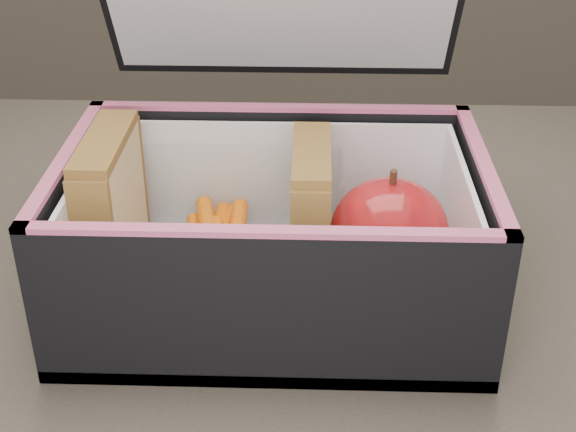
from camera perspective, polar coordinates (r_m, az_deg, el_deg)
name	(u,v)px	position (r m, az deg, el deg)	size (l,w,h in m)	color
kitchen_table	(237,404)	(0.64, -3.66, -13.20)	(1.20, 0.80, 0.75)	brown
lunch_bag	(274,221)	(0.56, -1.03, -0.37)	(0.29, 0.28, 0.28)	black
plastic_tub	(212,233)	(0.58, -5.40, -1.18)	(0.19, 0.13, 0.08)	white
sandwich_left	(112,208)	(0.58, -12.40, 0.56)	(0.03, 0.10, 0.11)	#E9C58C
sandwich_right	(311,215)	(0.56, 1.63, 0.07)	(0.03, 0.09, 0.10)	#E9C58C
carrot_sticks	(215,254)	(0.59, -5.21, -2.70)	(0.05, 0.16, 0.03)	orange
paper_napkin	(390,282)	(0.59, 7.28, -4.69)	(0.07, 0.07, 0.01)	white
red_apple	(389,232)	(0.56, 7.21, -1.15)	(0.09, 0.09, 0.09)	maroon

